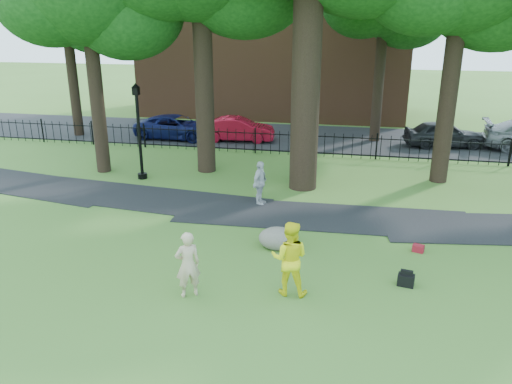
% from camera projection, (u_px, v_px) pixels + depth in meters
% --- Properties ---
extents(ground, '(120.00, 120.00, 0.00)m').
position_uv_depth(ground, '(273.00, 266.00, 13.77)').
color(ground, '#416724').
rests_on(ground, ground).
extents(footpath, '(36.07, 3.85, 0.03)m').
position_uv_depth(footpath, '(321.00, 217.00, 17.19)').
color(footpath, black).
rests_on(footpath, ground).
extents(street, '(80.00, 7.00, 0.02)m').
position_uv_depth(street, '(320.00, 138.00, 28.57)').
color(street, black).
rests_on(street, ground).
extents(iron_fence, '(44.00, 0.04, 1.20)m').
position_uv_depth(iron_fence, '(314.00, 144.00, 24.67)').
color(iron_fence, black).
rests_on(iron_fence, ground).
extents(brick_building, '(18.00, 8.00, 12.00)m').
position_uv_depth(brick_building, '(276.00, 26.00, 34.77)').
color(brick_building, brown).
rests_on(brick_building, ground).
extents(woman, '(0.74, 0.68, 1.70)m').
position_uv_depth(woman, '(188.00, 264.00, 12.06)').
color(woman, '#CDAE8D').
rests_on(woman, ground).
extents(man, '(0.93, 0.72, 1.90)m').
position_uv_depth(man, '(290.00, 258.00, 12.13)').
color(man, yellow).
rests_on(man, ground).
extents(pedestrian, '(0.63, 1.03, 1.63)m').
position_uv_depth(pedestrian, '(260.00, 183.00, 18.14)').
color(pedestrian, silver).
rests_on(pedestrian, ground).
extents(boulder, '(1.35, 1.15, 0.68)m').
position_uv_depth(boulder, '(278.00, 237.00, 14.82)').
color(boulder, '#696657').
rests_on(boulder, ground).
extents(lamppost, '(0.40, 0.40, 4.02)m').
position_uv_depth(lamppost, '(139.00, 133.00, 20.74)').
color(lamppost, black).
rests_on(lamppost, ground).
extents(backpack, '(0.45, 0.33, 0.31)m').
position_uv_depth(backpack, '(406.00, 280.00, 12.73)').
color(backpack, black).
rests_on(backpack, ground).
extents(red_bag, '(0.37, 0.29, 0.22)m').
position_uv_depth(red_bag, '(418.00, 248.00, 14.60)').
color(red_bag, maroon).
rests_on(red_bag, ground).
extents(red_sedan, '(4.14, 1.78, 1.33)m').
position_uv_depth(red_sedan, '(238.00, 129.00, 27.76)').
color(red_sedan, '#A40C22').
rests_on(red_sedan, ground).
extents(navy_van, '(4.85, 2.44, 1.32)m').
position_uv_depth(navy_van, '(177.00, 127.00, 28.34)').
color(navy_van, '#0D1243').
rests_on(navy_van, ground).
extents(grey_car, '(4.30, 2.25, 1.39)m').
position_uv_depth(grey_car, '(444.00, 134.00, 26.47)').
color(grey_car, black).
rests_on(grey_car, ground).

